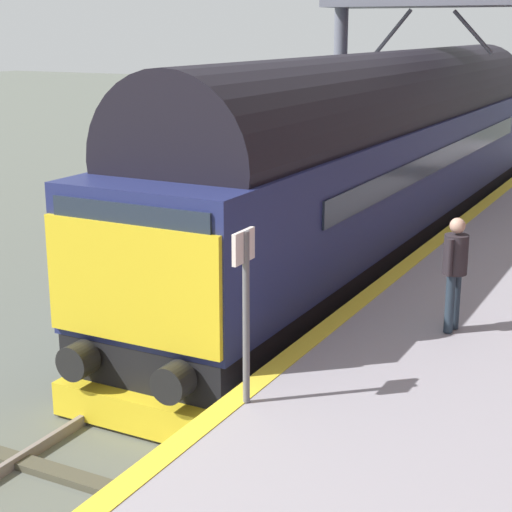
% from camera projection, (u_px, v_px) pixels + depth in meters
% --- Properties ---
extents(ground_plane, '(140.00, 140.00, 0.00)m').
position_uv_depth(ground_plane, '(213.00, 376.00, 12.79)').
color(ground_plane, '#5C6157').
rests_on(ground_plane, ground).
extents(track_main, '(2.50, 60.00, 0.15)m').
position_uv_depth(track_main, '(212.00, 373.00, 12.77)').
color(track_main, gray).
rests_on(track_main, ground).
extents(station_platform, '(4.00, 44.00, 1.01)m').
position_uv_depth(station_platform, '(446.00, 392.00, 11.04)').
color(station_platform, '#9B969F').
rests_on(station_platform, ground).
extents(diesel_locomotive, '(2.74, 19.92, 4.68)m').
position_uv_depth(diesel_locomotive, '(387.00, 151.00, 18.76)').
color(diesel_locomotive, black).
rests_on(diesel_locomotive, ground).
extents(platform_number_sign, '(0.10, 0.44, 2.03)m').
position_uv_depth(platform_number_sign, '(245.00, 291.00, 9.25)').
color(platform_number_sign, slate).
rests_on(platform_number_sign, station_platform).
extents(waiting_passenger, '(0.39, 0.51, 1.64)m').
position_uv_depth(waiting_passenger, '(455.00, 264.00, 11.60)').
color(waiting_passenger, '#273441').
rests_on(waiting_passenger, station_platform).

